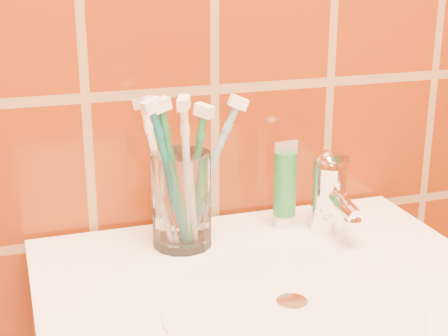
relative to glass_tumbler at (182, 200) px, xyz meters
name	(u,v)px	position (x,y,z in m)	size (l,w,h in m)	color
glass_tumbler	(182,200)	(0.00, 0.00, 0.00)	(0.08, 0.08, 0.13)	white
toothpaste_tube	(285,187)	(0.16, 0.02, -0.01)	(0.04, 0.03, 0.13)	white
faucet	(330,188)	(0.21, -0.02, 0.00)	(0.05, 0.11, 0.12)	white
toothbrush_0	(160,174)	(-0.02, 0.02, 0.03)	(0.05, 0.07, 0.21)	white
toothbrush_1	(170,178)	(-0.02, -0.02, 0.04)	(0.07, 0.04, 0.22)	#0D666E
toothbrush_2	(187,175)	(0.00, -0.02, 0.04)	(0.04, 0.05, 0.22)	silver
toothbrush_3	(195,177)	(0.02, 0.00, 0.03)	(0.04, 0.05, 0.20)	#1E703F
toothbrush_4	(209,171)	(0.04, 0.01, 0.03)	(0.10, 0.03, 0.21)	#6891B9
toothbrush_5	(175,177)	(-0.01, -0.02, 0.04)	(0.06, 0.04, 0.22)	#1C693B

